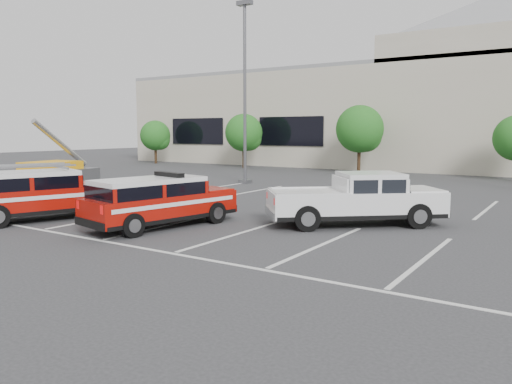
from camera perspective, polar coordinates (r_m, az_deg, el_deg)
ground at (r=14.79m, az=-2.05°, el=-4.81°), size 120.00×120.00×0.00m
stall_markings at (r=18.58m, az=6.00°, el=-2.39°), size 23.00×15.00×0.01m
convention_building at (r=44.46m, az=22.89°, el=8.64°), size 60.00×16.99×13.20m
tree_far_left at (r=47.48m, az=-11.32°, el=6.23°), size 2.77×2.77×3.99m
tree_left at (r=41.09m, az=-1.27°, el=6.64°), size 3.07×3.07×4.42m
tree_mid_left at (r=36.37m, az=11.92°, el=6.87°), size 3.37×3.37×4.85m
light_pole_left at (r=28.97m, az=-1.28°, el=11.27°), size 0.90×0.60×10.24m
fire_chief_suv at (r=16.05m, az=-11.02°, el=-1.46°), size 2.70×5.12×1.71m
white_pickup at (r=16.43m, az=11.41°, el=-1.37°), size 5.43×5.01×1.69m
ladder_suv at (r=18.57m, az=-23.64°, el=-0.60°), size 3.39×5.17×1.90m
utility_rig at (r=25.59m, az=-22.68°, el=1.28°), size 3.66×4.54×3.59m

